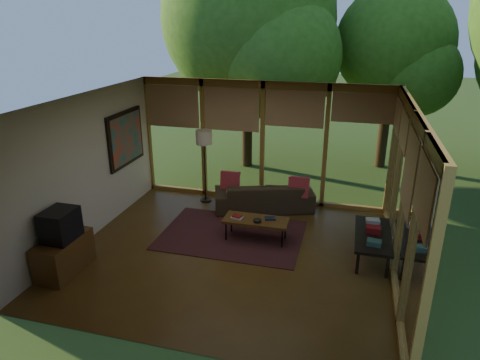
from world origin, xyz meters
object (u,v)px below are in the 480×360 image
(floor_lamp, at_px, (204,141))
(side_console, at_px, (373,236))
(sofa, at_px, (264,196))
(coffee_table, at_px, (256,221))
(television, at_px, (60,225))
(media_cabinet, at_px, (64,255))

(floor_lamp, height_order, side_console, floor_lamp)
(sofa, relative_size, side_console, 1.51)
(sofa, relative_size, coffee_table, 1.76)
(sofa, bearing_deg, coffee_table, 77.68)
(television, relative_size, coffee_table, 0.46)
(television, bearing_deg, floor_lamp, 69.87)
(sofa, xyz_separation_m, media_cabinet, (-2.63, -3.29, -0.01))
(side_console, bearing_deg, sofa, 145.76)
(sofa, height_order, floor_lamp, floor_lamp)
(media_cabinet, bearing_deg, side_console, 19.95)
(sofa, xyz_separation_m, coffee_table, (0.15, -1.43, 0.08))
(media_cabinet, bearing_deg, floor_lamp, 69.58)
(coffee_table, bearing_deg, side_console, -2.58)
(coffee_table, bearing_deg, television, -146.03)
(television, xyz_separation_m, floor_lamp, (1.24, 3.38, 0.56))
(sofa, bearing_deg, media_cabinet, 33.00)
(media_cabinet, distance_m, coffee_table, 3.35)
(television, height_order, coffee_table, television)
(media_cabinet, distance_m, floor_lamp, 3.77)
(television, xyz_separation_m, side_console, (4.85, 1.77, -0.44))
(sofa, relative_size, television, 3.85)
(coffee_table, bearing_deg, media_cabinet, -146.22)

